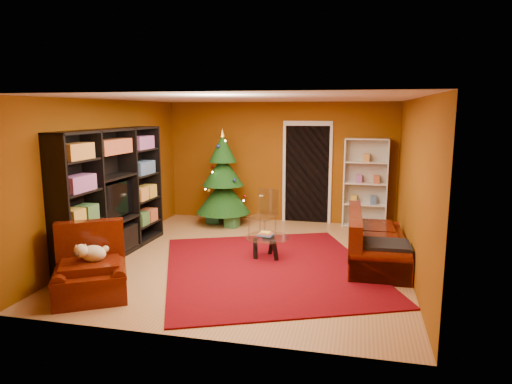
% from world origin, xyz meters
% --- Properties ---
extents(floor, '(5.00, 5.50, 0.05)m').
position_xyz_m(floor, '(0.00, 0.00, -0.03)').
color(floor, '#A37044').
rests_on(floor, ground).
extents(ceiling, '(5.00, 5.50, 0.05)m').
position_xyz_m(ceiling, '(0.00, 0.00, 2.62)').
color(ceiling, silver).
rests_on(ceiling, wall_back).
extents(wall_back, '(5.00, 0.05, 2.60)m').
position_xyz_m(wall_back, '(0.00, 2.77, 1.30)').
color(wall_back, '#7C420A').
rests_on(wall_back, ground).
extents(wall_left, '(0.05, 5.50, 2.60)m').
position_xyz_m(wall_left, '(-2.52, 0.00, 1.30)').
color(wall_left, '#7C420A').
rests_on(wall_left, ground).
extents(wall_right, '(0.05, 5.50, 2.60)m').
position_xyz_m(wall_right, '(2.52, 0.00, 1.30)').
color(wall_right, '#7C420A').
rests_on(wall_right, ground).
extents(doorway, '(1.06, 0.60, 2.16)m').
position_xyz_m(doorway, '(0.60, 2.73, 1.05)').
color(doorway, black).
rests_on(doorway, floor).
extents(rug, '(4.24, 4.52, 0.02)m').
position_xyz_m(rug, '(0.39, -0.40, 0.01)').
color(rug, '#61040C').
rests_on(rug, floor).
extents(media_unit, '(0.51, 2.78, 2.13)m').
position_xyz_m(media_unit, '(-2.27, -0.35, 1.06)').
color(media_unit, black).
rests_on(media_unit, floor).
extents(christmas_tree, '(1.51, 1.51, 2.07)m').
position_xyz_m(christmas_tree, '(-1.12, 2.15, 1.00)').
color(christmas_tree, '#103B12').
rests_on(christmas_tree, floor).
extents(gift_box_teal, '(0.30, 0.30, 0.29)m').
position_xyz_m(gift_box_teal, '(-1.35, 2.20, 0.14)').
color(gift_box_teal, teal).
rests_on(gift_box_teal, floor).
extents(gift_box_green, '(0.30, 0.30, 0.25)m').
position_xyz_m(gift_box_green, '(-0.86, 1.91, 0.13)').
color(gift_box_green, '#276537').
rests_on(gift_box_green, floor).
extents(gift_box_red, '(0.24, 0.24, 0.21)m').
position_xyz_m(gift_box_red, '(-1.17, 2.59, 0.11)').
color(gift_box_red, maroon).
rests_on(gift_box_red, floor).
extents(white_bookshelf, '(0.89, 0.36, 1.91)m').
position_xyz_m(white_bookshelf, '(1.84, 2.57, 0.93)').
color(white_bookshelf, white).
rests_on(white_bookshelf, floor).
extents(armchair, '(1.33, 1.33, 0.76)m').
position_xyz_m(armchair, '(-1.68, -1.99, 0.38)').
color(armchair, '#3F0F05').
rests_on(armchair, rug).
extents(dog, '(0.50, 0.46, 0.25)m').
position_xyz_m(dog, '(-1.66, -1.92, 0.57)').
color(dog, beige).
rests_on(dog, armchair).
extents(sofa, '(0.93, 1.98, 0.84)m').
position_xyz_m(sofa, '(2.02, 0.22, 0.42)').
color(sofa, '#3F0F05').
rests_on(sofa, rug).
extents(coffee_table, '(0.83, 0.83, 0.46)m').
position_xyz_m(coffee_table, '(0.27, 0.06, 0.19)').
color(coffee_table, gray).
rests_on(coffee_table, rug).
extents(acrylic_chair, '(0.60, 0.62, 0.86)m').
position_xyz_m(acrylic_chair, '(-0.05, 1.15, 0.43)').
color(acrylic_chair, '#66605B').
rests_on(acrylic_chair, rug).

